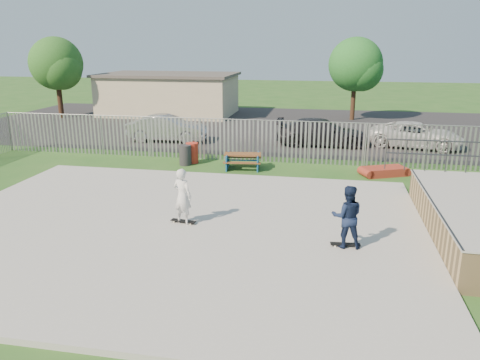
% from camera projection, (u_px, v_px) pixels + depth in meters
% --- Properties ---
extents(ground, '(120.00, 120.00, 0.00)m').
position_uv_depth(ground, '(174.00, 230.00, 14.26)').
color(ground, '#25541C').
rests_on(ground, ground).
extents(concrete_slab, '(15.00, 12.00, 0.15)m').
position_uv_depth(concrete_slab, '(174.00, 228.00, 14.24)').
color(concrete_slab, '#A3A39E').
rests_on(concrete_slab, ground).
extents(fence, '(26.04, 16.02, 2.00)m').
position_uv_depth(fence, '(236.00, 163.00, 18.13)').
color(fence, gray).
rests_on(fence, ground).
extents(picnic_table, '(1.80, 1.54, 0.70)m').
position_uv_depth(picnic_table, '(243.00, 161.00, 21.13)').
color(picnic_table, brown).
rests_on(picnic_table, ground).
extents(funbox, '(1.98, 1.54, 0.35)m').
position_uv_depth(funbox, '(384.00, 171.00, 20.10)').
color(funbox, maroon).
rests_on(funbox, ground).
extents(trash_bin_red, '(0.58, 0.58, 0.96)m').
position_uv_depth(trash_bin_red, '(192.00, 153.00, 22.10)').
color(trash_bin_red, '#B0291B').
rests_on(trash_bin_red, ground).
extents(trash_bin_grey, '(0.56, 0.56, 0.94)m').
position_uv_depth(trash_bin_grey, '(185.00, 155.00, 21.73)').
color(trash_bin_grey, '#28272A').
rests_on(trash_bin_grey, ground).
extents(parking_lot, '(40.00, 18.00, 0.02)m').
position_uv_depth(parking_lot, '(262.00, 126.00, 32.18)').
color(parking_lot, black).
rests_on(parking_lot, ground).
extents(car_silver, '(4.61, 1.82, 1.49)m').
position_uv_depth(car_silver, '(167.00, 128.00, 26.87)').
color(car_silver, '#A7A7AC').
rests_on(car_silver, parking_lot).
extents(car_dark, '(5.09, 2.25, 1.45)m').
position_uv_depth(car_dark, '(322.00, 132.00, 25.77)').
color(car_dark, black).
rests_on(car_dark, parking_lot).
extents(car_white, '(5.27, 3.29, 1.36)m').
position_uv_depth(car_white, '(417.00, 135.00, 25.28)').
color(car_white, silver).
rests_on(car_white, parking_lot).
extents(building, '(10.40, 6.40, 3.20)m').
position_uv_depth(building, '(169.00, 94.00, 36.92)').
color(building, '#BEB392').
rests_on(building, ground).
extents(tree_left, '(3.86, 3.86, 5.96)m').
position_uv_depth(tree_left, '(56.00, 64.00, 34.51)').
color(tree_left, '#3A2317').
rests_on(tree_left, ground).
extents(tree_mid, '(3.84, 3.84, 5.92)m').
position_uv_depth(tree_mid, '(356.00, 65.00, 33.54)').
color(tree_mid, '#3C2618').
rests_on(tree_mid, ground).
extents(skateboard_a, '(0.81, 0.27, 0.08)m').
position_uv_depth(skateboard_a, '(345.00, 245.00, 12.74)').
color(skateboard_a, black).
rests_on(skateboard_a, concrete_slab).
extents(skateboard_b, '(0.82, 0.32, 0.08)m').
position_uv_depth(skateboard_b, '(183.00, 222.00, 14.40)').
color(skateboard_b, black).
rests_on(skateboard_b, concrete_slab).
extents(skater_navy, '(0.89, 0.72, 1.73)m').
position_uv_depth(skater_navy, '(347.00, 217.00, 12.51)').
color(skater_navy, '#121D39').
rests_on(skater_navy, concrete_slab).
extents(skater_white, '(0.73, 0.60, 1.73)m').
position_uv_depth(skater_white, '(182.00, 196.00, 14.17)').
color(skater_white, silver).
rests_on(skater_white, concrete_slab).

